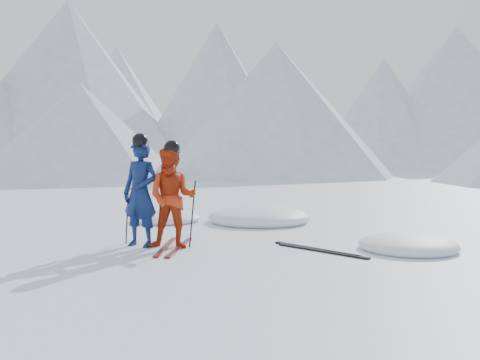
# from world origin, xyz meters

# --- Properties ---
(ground) EXTENTS (160.00, 160.00, 0.00)m
(ground) POSITION_xyz_m (0.00, 0.00, 0.00)
(ground) COLOR white
(ground) RESTS_ON ground
(mountain_range) EXTENTS (106.15, 62.94, 15.53)m
(mountain_range) POSITION_xyz_m (5.71, 35.31, 6.72)
(mountain_range) COLOR #B2BCD1
(mountain_range) RESTS_ON ground
(skier_blue) EXTENTS (0.74, 0.58, 1.79)m
(skier_blue) POSITION_xyz_m (-3.18, -0.18, 0.90)
(skier_blue) COLOR #0D1C4E
(skier_blue) RESTS_ON ground
(skier_red) EXTENTS (0.88, 0.73, 1.67)m
(skier_red) POSITION_xyz_m (-2.61, -0.23, 0.84)
(skier_red) COLOR #B82D0E
(skier_red) RESTS_ON ground
(pole_blue_left) EXTENTS (0.12, 0.08, 1.19)m
(pole_blue_left) POSITION_xyz_m (-3.48, -0.03, 0.60)
(pole_blue_left) COLOR black
(pole_blue_left) RESTS_ON ground
(pole_blue_right) EXTENTS (0.12, 0.07, 1.19)m
(pole_blue_right) POSITION_xyz_m (-2.93, 0.07, 0.60)
(pole_blue_right) COLOR black
(pole_blue_right) RESTS_ON ground
(pole_red_left) EXTENTS (0.11, 0.09, 1.11)m
(pole_red_left) POSITION_xyz_m (-2.91, 0.02, 0.56)
(pole_red_left) COLOR black
(pole_red_left) RESTS_ON ground
(pole_red_right) EXTENTS (0.11, 0.08, 1.11)m
(pole_red_right) POSITION_xyz_m (-2.31, -0.08, 0.56)
(pole_red_right) COLOR black
(pole_red_right) RESTS_ON ground
(ski_worn_left) EXTENTS (0.35, 1.69, 0.03)m
(ski_worn_left) POSITION_xyz_m (-2.73, -0.23, 0.01)
(ski_worn_left) COLOR black
(ski_worn_left) RESTS_ON ground
(ski_worn_right) EXTENTS (0.24, 1.70, 0.03)m
(ski_worn_right) POSITION_xyz_m (-2.49, -0.23, 0.01)
(ski_worn_right) COLOR black
(ski_worn_right) RESTS_ON ground
(ski_loose_a) EXTENTS (1.43, 1.07, 0.03)m
(ski_loose_a) POSITION_xyz_m (-0.27, 0.04, 0.01)
(ski_loose_a) COLOR black
(ski_loose_a) RESTS_ON ground
(ski_loose_b) EXTENTS (1.46, 1.02, 0.03)m
(ski_loose_b) POSITION_xyz_m (-0.17, -0.11, 0.01)
(ski_loose_b) COLOR black
(ski_loose_b) RESTS_ON ground
(snow_lumps) EXTENTS (6.56, 4.77, 0.51)m
(snow_lumps) POSITION_xyz_m (-1.50, 2.54, 0.00)
(snow_lumps) COLOR white
(snow_lumps) RESTS_ON ground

